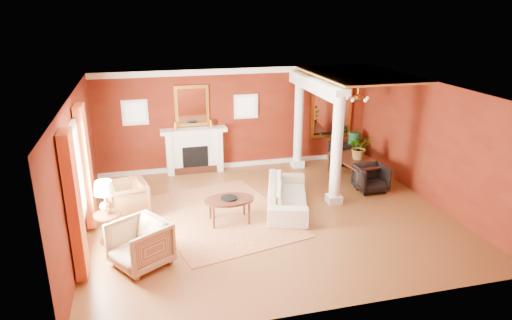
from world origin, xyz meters
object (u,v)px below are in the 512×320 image
object	(u,v)px
sofa	(288,190)
armchair_stripe	(140,242)
coffee_table	(229,201)
side_table	(106,203)
armchair_leopard	(126,198)
dining_table	(356,163)

from	to	relation	value
sofa	armchair_stripe	xyz separation A→B (m)	(-3.40, -1.72, 0.03)
coffee_table	side_table	xyz separation A→B (m)	(-2.54, -0.27, 0.36)
side_table	armchair_leopard	bearing A→B (deg)	72.98
armchair_stripe	coffee_table	xyz separation A→B (m)	(1.93, 1.33, 0.04)
armchair_stripe	dining_table	size ratio (longest dim) A/B	0.57
dining_table	coffee_table	bearing A→B (deg)	107.53
sofa	side_table	size ratio (longest dim) A/B	1.72
sofa	armchair_leopard	size ratio (longest dim) A/B	2.48
sofa	dining_table	size ratio (longest dim) A/B	1.38
coffee_table	armchair_stripe	bearing A→B (deg)	-145.31
side_table	armchair_stripe	bearing A→B (deg)	-59.99
armchair_stripe	coffee_table	distance (m)	2.34
dining_table	armchair_leopard	bearing A→B (deg)	91.89
armchair_stripe	dining_table	world-z (taller)	armchair_stripe
sofa	armchair_leopard	xyz separation A→B (m)	(-3.68, 0.44, 0.01)
armchair_leopard	sofa	bearing A→B (deg)	71.34
sofa	side_table	world-z (taller)	side_table
armchair_leopard	coffee_table	distance (m)	2.35
armchair_stripe	side_table	size ratio (longest dim) A/B	0.72
armchair_leopard	coffee_table	size ratio (longest dim) A/B	0.83
armchair_stripe	armchair_leopard	bearing A→B (deg)	154.52
armchair_leopard	coffee_table	world-z (taller)	armchair_leopard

